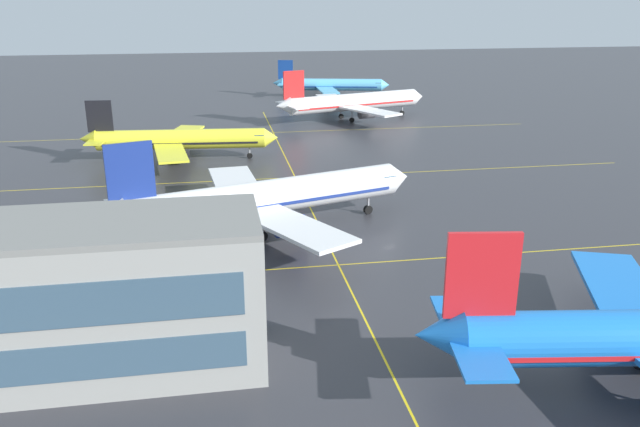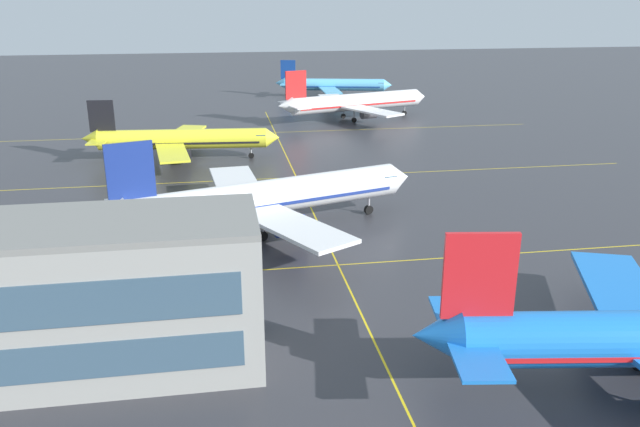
{
  "view_description": "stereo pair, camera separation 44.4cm",
  "coord_description": "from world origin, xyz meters",
  "px_view_note": "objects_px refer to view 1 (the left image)",
  "views": [
    {
      "loc": [
        -12.86,
        -29.98,
        28.3
      ],
      "look_at": [
        -1.1,
        39.12,
        4.18
      ],
      "focal_mm": 36.22,
      "sensor_mm": 36.0,
      "label": 1
    },
    {
      "loc": [
        -12.42,
        -30.05,
        28.3
      ],
      "look_at": [
        -1.1,
        39.12,
        4.18
      ],
      "focal_mm": 36.22,
      "sensor_mm": 36.0,
      "label": 2
    }
  ],
  "objects_px": {
    "airliner_second_row": "(265,198)",
    "airliner_far_left_stand": "(352,102)",
    "airliner_far_right_stand": "(330,85)",
    "airliner_third_row": "(179,140)"
  },
  "relations": [
    {
      "from": "airliner_second_row",
      "to": "airliner_far_right_stand",
      "type": "height_order",
      "value": "airliner_second_row"
    },
    {
      "from": "airliner_third_row",
      "to": "airliner_far_right_stand",
      "type": "relative_size",
      "value": 1.06
    },
    {
      "from": "airliner_second_row",
      "to": "airliner_third_row",
      "type": "relative_size",
      "value": 1.17
    },
    {
      "from": "airliner_second_row",
      "to": "airliner_far_left_stand",
      "type": "bearing_deg",
      "value": 69.47
    },
    {
      "from": "airliner_far_right_stand",
      "to": "airliner_second_row",
      "type": "bearing_deg",
      "value": -104.72
    },
    {
      "from": "airliner_far_left_stand",
      "to": "airliner_far_right_stand",
      "type": "bearing_deg",
      "value": 88.05
    },
    {
      "from": "airliner_third_row",
      "to": "airliner_far_right_stand",
      "type": "distance_m",
      "value": 77.24
    },
    {
      "from": "airliner_second_row",
      "to": "airliner_far_right_stand",
      "type": "distance_m",
      "value": 108.67
    },
    {
      "from": "airliner_third_row",
      "to": "airliner_far_left_stand",
      "type": "bearing_deg",
      "value": 39.81
    },
    {
      "from": "airliner_far_left_stand",
      "to": "airliner_far_right_stand",
      "type": "relative_size",
      "value": 1.16
    }
  ]
}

